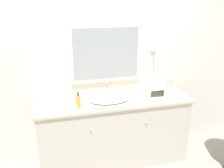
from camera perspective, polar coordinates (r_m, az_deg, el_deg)
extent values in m
cube|color=white|center=(3.25, -1.16, 5.31)|extent=(8.00, 0.06, 2.55)
cube|color=white|center=(3.18, -1.42, 7.04)|extent=(0.92, 0.04, 0.74)
cube|color=#9EA8B2|center=(3.16, -1.34, 6.96)|extent=(0.83, 0.01, 0.65)
cylinder|color=silver|center=(3.38, 9.41, 7.69)|extent=(0.09, 0.01, 0.09)
cylinder|color=silver|center=(3.34, 9.74, 7.50)|extent=(0.02, 0.10, 0.02)
cylinder|color=white|center=(3.28, 10.17, 8.51)|extent=(0.02, 0.02, 0.14)
cube|color=beige|center=(3.29, 0.26, -10.71)|extent=(1.85, 0.56, 0.84)
cube|color=beige|center=(3.09, 0.27, -3.73)|extent=(1.91, 0.60, 0.03)
sphere|color=silver|center=(2.86, -4.84, -10.33)|extent=(0.02, 0.02, 0.02)
sphere|color=silver|center=(3.02, 7.89, -8.71)|extent=(0.02, 0.02, 0.02)
ellipsoid|color=silver|center=(3.04, -0.51, -3.48)|extent=(0.49, 0.30, 0.03)
cylinder|color=silver|center=(3.19, -1.24, -2.34)|extent=(0.06, 0.06, 0.03)
cylinder|color=silver|center=(3.16, -1.25, -0.76)|extent=(0.02, 0.02, 0.16)
cylinder|color=silver|center=(3.10, -1.12, 0.39)|extent=(0.02, 0.07, 0.02)
cylinder|color=white|center=(3.17, -2.57, -2.21)|extent=(0.05, 0.02, 0.02)
cylinder|color=white|center=(3.20, 0.06, -1.97)|extent=(0.05, 0.02, 0.02)
cylinder|color=gold|center=(2.87, -7.72, -3.94)|extent=(0.05, 0.05, 0.14)
cylinder|color=black|center=(2.84, -7.80, -2.29)|extent=(0.02, 0.02, 0.04)
cube|color=black|center=(2.82, -7.79, -2.05)|extent=(0.02, 0.03, 0.01)
cube|color=white|center=(3.20, 9.78, -1.73)|extent=(0.24, 0.15, 0.12)
cube|color=black|center=(3.14, 10.30, -2.20)|extent=(0.18, 0.01, 0.08)
cube|color=#B2B2B7|center=(3.43, 12.98, -0.20)|extent=(0.09, 0.01, 0.15)
cube|color=beige|center=(3.43, 13.03, -0.24)|extent=(0.06, 0.00, 0.10)
cube|color=silver|center=(3.09, -10.23, -3.34)|extent=(0.18, 0.13, 0.04)
cube|color=silver|center=(3.23, 14.71, -2.97)|extent=(0.14, 0.12, 0.01)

